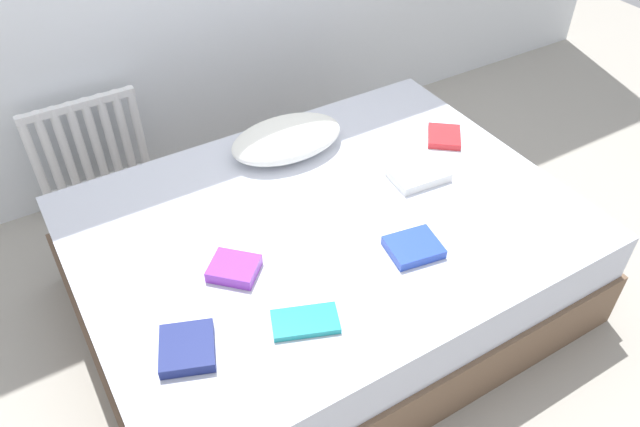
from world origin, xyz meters
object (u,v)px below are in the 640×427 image
Objects in this scene: textbook_red at (444,136)px; textbook_navy at (187,348)px; textbook_white at (418,175)px; textbook_teal at (305,322)px; pillow at (287,139)px; textbook_blue at (414,247)px; radiator at (88,145)px; bed at (326,261)px; textbook_purple at (234,268)px.

textbook_navy is (-1.49, -0.52, 0.01)m from textbook_red.
textbook_red is 0.34m from textbook_white.
textbook_white is 0.93m from textbook_teal.
pillow reaches higher than textbook_red.
pillow reaches higher than textbook_blue.
bed is at bearing -61.05° from radiator.
textbook_red is 0.75× the size of textbook_white.
textbook_teal is at bearing -146.78° from textbook_white.
textbook_purple is (0.22, -1.29, 0.15)m from radiator.
textbook_blue is at bearing -61.18° from radiator.
textbook_purple is 0.67m from textbook_blue.
textbook_teal is (-1.10, -0.61, -0.00)m from textbook_red.
pillow reaches higher than textbook_navy.
textbook_purple is at bearing 141.56° from textbook_red.
textbook_purple is at bearing -80.49° from radiator.
textbook_purple is 0.92× the size of textbook_navy.
textbook_navy reaches higher than textbook_blue.
textbook_teal is at bearing -115.27° from pillow.
pillow is at bearing 134.09° from textbook_white.
bed is 3.57× the size of radiator.
pillow is at bearing 86.09° from textbook_teal.
radiator is 2.50× the size of textbook_teal.
pillow is 2.36× the size of textbook_teal.
textbook_red is at bearing 50.34° from textbook_teal.
pillow reaches higher than textbook_white.
textbook_navy reaches higher than bed.
pillow is 3.10× the size of textbook_purple.
textbook_purple is 0.96× the size of textbook_red.
textbook_white is (1.14, -1.19, 0.15)m from radiator.
textbook_navy is at bearing -134.81° from pillow.
bed is 3.77× the size of pillow.
bed is 0.84m from textbook_navy.
textbook_white is at bearing -50.98° from pillow.
radiator is 3.16× the size of textbook_red.
radiator is 1.54m from textbook_navy.
textbook_navy is (-0.06, -1.53, 0.15)m from radiator.
bed is at bearing -100.13° from pillow.
textbook_navy is at bearing 147.91° from textbook_red.
textbook_purple is at bearing -168.67° from bed.
pillow reaches higher than radiator.
textbook_red is (0.67, -0.30, -0.05)m from pillow.
textbook_teal is at bearing -28.06° from textbook_purple.
textbook_teal is (-0.82, -0.44, -0.01)m from textbook_white.
bed is 0.61m from textbook_teal.
textbook_purple reaches higher than textbook_navy.
textbook_blue is (0.63, -0.25, -0.00)m from textbook_purple.
radiator reaches higher than textbook_purple.
textbook_navy is at bearing -159.01° from textbook_white.
radiator is at bearing 122.48° from textbook_teal.
textbook_red is at bearing 51.32° from textbook_blue.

